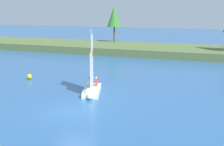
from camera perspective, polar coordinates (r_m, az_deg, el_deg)
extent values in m
plane|color=#2D609E|center=(22.59, -6.43, -6.63)|extent=(200.00, 200.00, 0.00)
cube|color=#5B703D|center=(51.57, 10.63, 3.80)|extent=(80.00, 11.83, 1.10)
cylinder|color=brown|center=(58.69, 0.38, 6.67)|extent=(0.26, 0.26, 2.64)
cone|color=#387F33|center=(58.54, 0.39, 9.74)|extent=(2.46, 2.46, 3.65)
cube|color=silver|center=(27.31, -3.46, -3.03)|extent=(2.59, 4.10, 0.41)
cone|color=silver|center=(25.43, -3.85, -4.09)|extent=(1.43, 1.32, 1.16)
cylinder|color=#B7B7BC|center=(26.41, -3.60, 2.30)|extent=(0.08, 0.08, 4.84)
cube|color=white|center=(27.20, -3.44, 2.26)|extent=(0.58, 1.47, 4.06)
cube|color=orange|center=(27.13, -3.45, 3.29)|extent=(0.53, 1.33, 0.49)
cube|color=white|center=(26.03, -3.68, 0.40)|extent=(0.33, 0.81, 2.85)
cylinder|color=#B7B7BC|center=(27.59, -3.39, -1.98)|extent=(0.61, 1.48, 0.06)
cube|color=silver|center=(28.20, -3.86, -1.58)|extent=(0.29, 0.33, 0.55)
sphere|color=tan|center=(28.12, -3.87, -0.82)|extent=(0.20, 0.20, 0.20)
cube|color=red|center=(28.01, -2.73, -1.63)|extent=(0.29, 0.33, 0.58)
sphere|color=tan|center=(27.93, -2.74, -0.83)|extent=(0.20, 0.20, 0.20)
sphere|color=yellow|center=(33.61, -14.00, -0.60)|extent=(0.51, 0.51, 0.51)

